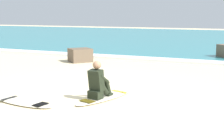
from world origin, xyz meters
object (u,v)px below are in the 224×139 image
(shoreline_rock, at_px, (80,55))
(surfboard_spare_near, at_px, (23,102))
(surfer_seated, at_px, (98,83))
(surfboard_main, at_px, (105,97))

(shoreline_rock, bearing_deg, surfboard_spare_near, -71.55)
(surfer_seated, height_order, shoreline_rock, surfer_seated)
(surfboard_spare_near, height_order, shoreline_rock, shoreline_rock)
(surfer_seated, distance_m, surfboard_spare_near, 1.89)
(surfboard_main, distance_m, surfboard_spare_near, 2.06)
(surfboard_spare_near, relative_size, shoreline_rock, 1.99)
(surfboard_spare_near, distance_m, shoreline_rock, 7.14)
(shoreline_rock, bearing_deg, surfboard_main, -54.83)
(surfer_seated, xyz_separation_m, shoreline_rock, (-3.78, 5.73, -0.13))
(surfer_seated, bearing_deg, surfboard_spare_near, -145.67)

